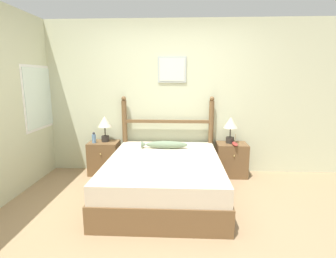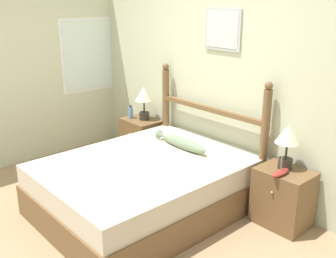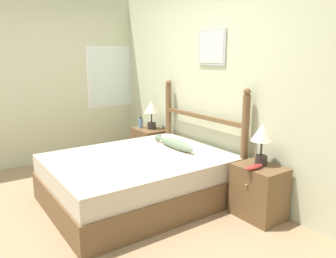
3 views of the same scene
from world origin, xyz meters
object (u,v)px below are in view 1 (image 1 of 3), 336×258
nightstand_right (231,160)px  bottle (94,138)px  bed (164,178)px  table_lamp_right (231,125)px  fish_pillow (165,145)px  table_lamp_left (105,124)px  model_boat (235,144)px  nightstand_left (104,158)px

nightstand_right → bottle: size_ratio=3.04×
bed → table_lamp_right: size_ratio=4.54×
bottle → fish_pillow: bearing=-10.2°
nightstand_right → table_lamp_right: 0.57m
bed → table_lamp_left: (-1.04, 0.84, 0.59)m
bed → model_boat: (1.09, 0.69, 0.31)m
model_boat → table_lamp_right: bearing=109.0°
table_lamp_right → bottle: (-2.24, -0.10, -0.21)m
bottle → model_boat: same height
table_lamp_right → nightstand_right: bearing=-45.8°
bed → fish_pillow: size_ratio=2.74×
bed → table_lamp_left: bearing=141.0°
nightstand_left → bed: bearing=-37.3°
fish_pillow → table_lamp_left: bearing=163.0°
fish_pillow → bed: bearing=-87.4°
table_lamp_left → model_boat: table_lamp_left is taller
nightstand_left → table_lamp_left: table_lamp_left is taller
table_lamp_right → nightstand_left: bearing=-179.1°
nightstand_left → bottle: 0.39m
table_lamp_right → model_boat: size_ratio=1.84×
table_lamp_left → model_boat: size_ratio=1.84×
nightstand_right → nightstand_left: bearing=180.0°
table_lamp_left → model_boat: 2.15m
nightstand_left → bottle: bottle is taller
bottle → nightstand_left: bearing=26.5°
bed → nightstand_left: (-1.07, 0.81, 0.01)m
table_lamp_left → bottle: bearing=-148.2°
bottle → fish_pillow: 1.20m
bed → nightstand_left: 1.34m
bottle → model_boat: size_ratio=0.77×
nightstand_right → model_boat: size_ratio=2.35×
nightstand_right → model_boat: (0.02, -0.12, 0.30)m
nightstand_left → table_lamp_right: bearing=0.9°
nightstand_right → fish_pillow: (-1.09, -0.28, 0.31)m
bottle → model_boat: bearing=-1.3°
table_lamp_left → fish_pillow: 1.10m
table_lamp_right → model_boat: bearing=-71.0°
nightstand_left → table_lamp_left: size_ratio=1.28×
model_boat → fish_pillow: 1.12m
bed → model_boat: model_boat is taller
table_lamp_left → nightstand_left: bearing=-127.5°
bed → bottle: (-1.21, 0.74, 0.37)m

